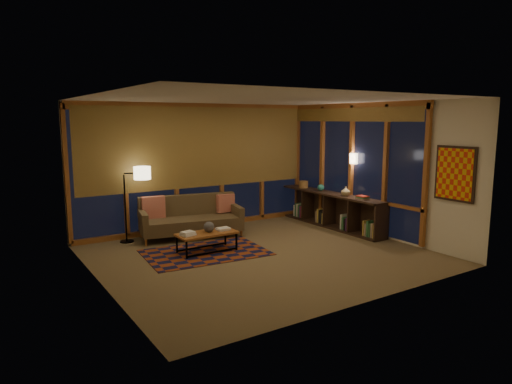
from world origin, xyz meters
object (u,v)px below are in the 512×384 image
coffee_table (207,242)px  floor_lamp (125,205)px  sofa (191,217)px  bookshelf (330,210)px

coffee_table → floor_lamp: 1.86m
sofa → bookshelf: (3.00, -0.79, -0.03)m
sofa → coffee_table: (-0.21, -1.11, -0.23)m
coffee_table → sofa: bearing=79.1°
sofa → floor_lamp: bearing=175.2°
coffee_table → floor_lamp: (-1.00, 1.47, 0.56)m
coffee_table → bookshelf: 3.23m
bookshelf → coffee_table: bearing=-174.4°
sofa → coffee_table: 1.15m
coffee_table → bookshelf: (3.21, 0.32, 0.20)m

